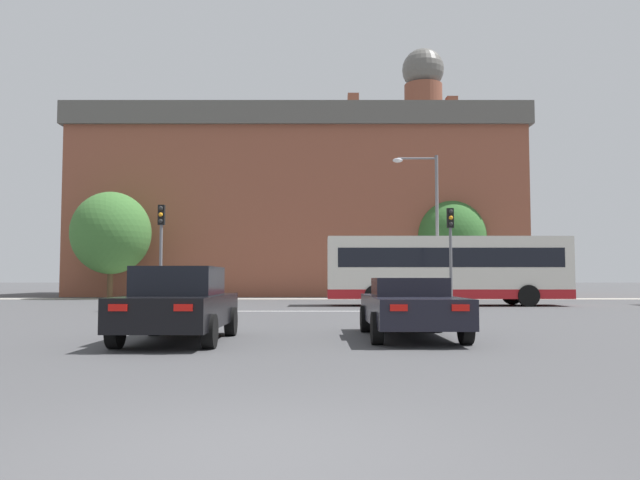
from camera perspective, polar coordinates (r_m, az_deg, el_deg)
ground_plane at (r=4.85m, az=-6.62°, el=-18.92°), size 400.00×400.00×0.00m
stop_line_strip at (r=24.82m, az=-1.26°, el=-6.52°), size 9.57×0.30×0.01m
far_pavement at (r=39.75m, az=-0.80°, el=-5.40°), size 70.63×2.50×0.01m
brick_civic_building at (r=51.63m, az=-1.80°, el=2.89°), size 33.53×16.46×20.55m
car_saloon_left at (r=13.16m, az=-12.78°, el=-5.72°), size 1.98×4.30×1.53m
car_roadster_right at (r=13.86m, az=8.19°, el=-6.09°), size 1.99×4.68×1.30m
bus_crossing_lead at (r=30.59m, az=11.40°, el=-2.61°), size 11.41×2.74×3.27m
traffic_light_near_left at (r=25.53m, az=-14.37°, el=0.04°), size 0.26×0.31×4.23m
traffic_light_near_right at (r=25.83m, az=11.82°, el=-0.13°), size 0.26×0.31×4.16m
street_lamp_junction at (r=31.51m, az=9.93°, el=2.44°), size 2.27×0.36×7.45m
pedestrian_waiting at (r=40.50m, az=-9.63°, el=-3.93°), size 0.44×0.31×1.69m
pedestrian_walking_east at (r=41.19m, az=14.88°, el=-3.75°), size 0.34×0.45×1.80m
tree_by_building at (r=45.08m, az=11.81°, el=0.23°), size 5.00×5.00×6.83m
tree_kerbside at (r=42.67m, az=-18.60°, el=0.61°), size 5.10×5.10×6.93m
tree_distant at (r=46.45m, az=-18.37°, el=0.24°), size 4.64×4.64×6.66m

